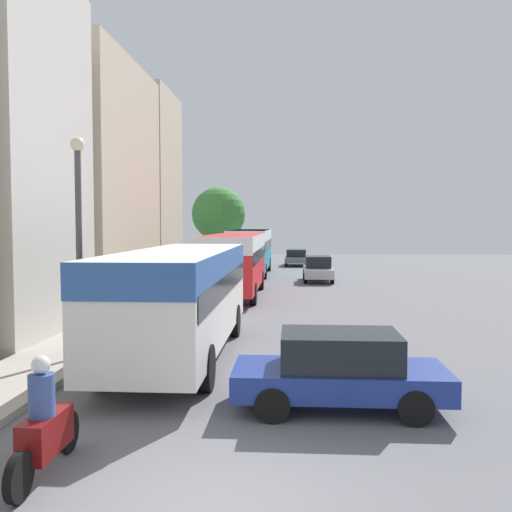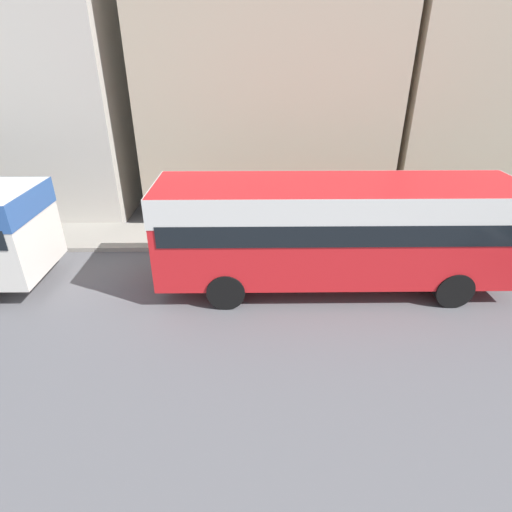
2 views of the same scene
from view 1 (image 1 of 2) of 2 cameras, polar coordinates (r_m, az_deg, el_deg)
The scene contains 12 objects.
ground_plane at distance 7.79m, azimuth -4.81°, elevation -23.85°, with size 120.00×120.00×0.00m, color slate.
building_far_terrace at distance 27.99m, azimuth -18.02°, elevation 7.05°, with size 6.13×9.36×10.98m.
building_end_row at distance 35.40m, azimuth -12.45°, elevation 6.63°, with size 5.14×6.08×11.38m.
bus_lead at distance 15.16m, azimuth -7.52°, elevation -3.16°, with size 2.52×9.63×2.85m.
bus_following at distance 27.81m, azimuth -2.18°, elevation -0.04°, with size 2.55×9.65×3.02m.
bus_third_in_line at distance 39.72m, azimuth -0.55°, elevation 1.04°, with size 2.56×10.32×3.13m.
motorcycle_behind_lead at distance 8.84m, azimuth -20.41°, elevation -15.83°, with size 0.38×2.24×1.73m.
car_crossing at distance 35.24m, azimuth 6.21°, elevation -1.24°, with size 1.79×4.33×1.58m.
car_far_curb at distance 11.20m, azimuth 8.37°, elevation -11.15°, with size 4.05×1.89×1.48m.
car_distant at distance 48.52m, azimuth 4.03°, elevation -0.10°, with size 1.91×4.25×1.39m.
street_tree at distance 47.95m, azimuth -3.76°, elevation 4.22°, with size 4.49×4.49×6.49m.
lamp_post at distance 15.04m, azimuth -17.30°, elevation 2.85°, with size 0.36×0.36×5.56m.
Camera 1 is at (1.05, -6.85, 3.54)m, focal length 40.00 mm.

